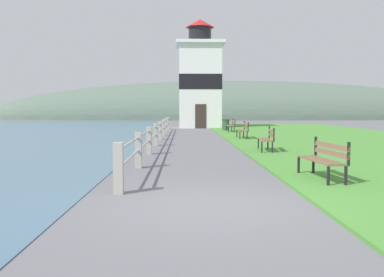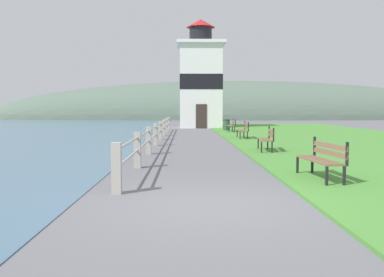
{
  "view_description": "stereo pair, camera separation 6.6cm",
  "coord_description": "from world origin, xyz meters",
  "px_view_note": "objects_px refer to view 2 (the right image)",
  "views": [
    {
      "loc": [
        -0.42,
        -7.04,
        1.61
      ],
      "look_at": [
        -0.06,
        11.83,
        0.3
      ],
      "focal_mm": 40.0,
      "sensor_mm": 36.0,
      "label": 1
    },
    {
      "loc": [
        -0.35,
        -7.04,
        1.61
      ],
      "look_at": [
        -0.06,
        11.83,
        0.3
      ],
      "focal_mm": 40.0,
      "sensor_mm": 36.0,
      "label": 2
    }
  ],
  "objects_px": {
    "lighthouse": "(201,80)",
    "trash_bin": "(226,125)",
    "park_bench_midway": "(267,138)",
    "park_bench_by_lighthouse": "(232,125)",
    "park_bench_near": "(323,157)",
    "park_bench_far": "(244,129)"
  },
  "relations": [
    {
      "from": "park_bench_near",
      "to": "park_bench_far",
      "type": "xyz_separation_m",
      "value": [
        0.05,
        13.28,
        0.0
      ]
    },
    {
      "from": "park_bench_near",
      "to": "trash_bin",
      "type": "relative_size",
      "value": 2.12
    },
    {
      "from": "park_bench_midway",
      "to": "trash_bin",
      "type": "height_order",
      "value": "park_bench_midway"
    },
    {
      "from": "trash_bin",
      "to": "park_bench_midway",
      "type": "bearing_deg",
      "value": -89.78
    },
    {
      "from": "park_bench_midway",
      "to": "park_bench_near",
      "type": "bearing_deg",
      "value": 95.69
    },
    {
      "from": "park_bench_near",
      "to": "trash_bin",
      "type": "height_order",
      "value": "park_bench_near"
    },
    {
      "from": "park_bench_far",
      "to": "park_bench_by_lighthouse",
      "type": "xyz_separation_m",
      "value": [
        0.08,
        6.43,
        -0.0
      ]
    },
    {
      "from": "lighthouse",
      "to": "trash_bin",
      "type": "xyz_separation_m",
      "value": [
        1.68,
        -5.86,
        -3.63
      ]
    },
    {
      "from": "park_bench_far",
      "to": "lighthouse",
      "type": "bearing_deg",
      "value": -80.85
    },
    {
      "from": "park_bench_far",
      "to": "park_bench_midway",
      "type": "bearing_deg",
      "value": 91.43
    },
    {
      "from": "park_bench_far",
      "to": "park_bench_by_lighthouse",
      "type": "bearing_deg",
      "value": -88.72
    },
    {
      "from": "park_bench_by_lighthouse",
      "to": "lighthouse",
      "type": "relative_size",
      "value": 0.18
    },
    {
      "from": "park_bench_near",
      "to": "trash_bin",
      "type": "distance_m",
      "value": 21.68
    },
    {
      "from": "park_bench_near",
      "to": "park_bench_midway",
      "type": "height_order",
      "value": "same"
    },
    {
      "from": "park_bench_midway",
      "to": "lighthouse",
      "type": "height_order",
      "value": "lighthouse"
    },
    {
      "from": "park_bench_by_lighthouse",
      "to": "park_bench_near",
      "type": "bearing_deg",
      "value": 90.11
    },
    {
      "from": "park_bench_by_lighthouse",
      "to": "lighthouse",
      "type": "bearing_deg",
      "value": -76.03
    },
    {
      "from": "park_bench_near",
      "to": "trash_bin",
      "type": "xyz_separation_m",
      "value": [
        -0.07,
        21.68,
        -0.11
      ]
    },
    {
      "from": "park_bench_by_lighthouse",
      "to": "lighthouse",
      "type": "height_order",
      "value": "lighthouse"
    },
    {
      "from": "trash_bin",
      "to": "lighthouse",
      "type": "bearing_deg",
      "value": 105.98
    },
    {
      "from": "trash_bin",
      "to": "park_bench_far",
      "type": "bearing_deg",
      "value": -89.16
    },
    {
      "from": "trash_bin",
      "to": "park_bench_by_lighthouse",
      "type": "bearing_deg",
      "value": -84.22
    }
  ]
}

